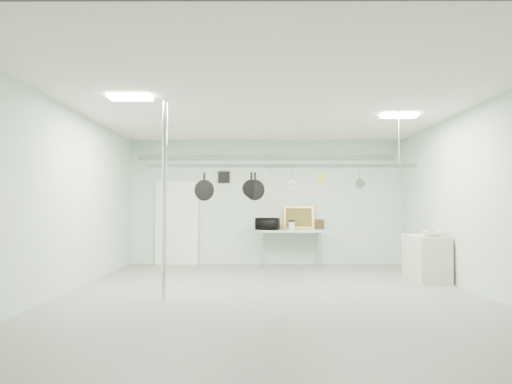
{
  "coord_description": "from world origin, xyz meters",
  "views": [
    {
      "loc": [
        -0.23,
        -7.79,
        1.45
      ],
      "look_at": [
        -0.26,
        1.0,
        1.76
      ],
      "focal_mm": 32.0,
      "sensor_mm": 36.0,
      "label": 1
    }
  ],
  "objects_px": {
    "prep_table": "(291,233)",
    "side_cabinet": "(426,258)",
    "skillet_right": "(255,186)",
    "chrome_pole": "(164,199)",
    "fruit_bowl": "(432,234)",
    "skillet_mid": "(251,185)",
    "coffee_canister": "(292,226)",
    "microwave": "(268,224)",
    "skillet_left": "(204,186)",
    "pot_rack": "(282,164)"
  },
  "relations": [
    {
      "from": "fruit_bowl",
      "to": "skillet_right",
      "type": "xyz_separation_m",
      "value": [
        -3.46,
        -0.83,
        0.89
      ]
    },
    {
      "from": "chrome_pole",
      "to": "prep_table",
      "type": "relative_size",
      "value": 2.0
    },
    {
      "from": "chrome_pole",
      "to": "skillet_right",
      "type": "height_order",
      "value": "chrome_pole"
    },
    {
      "from": "microwave",
      "to": "fruit_bowl",
      "type": "height_order",
      "value": "microwave"
    },
    {
      "from": "chrome_pole",
      "to": "side_cabinet",
      "type": "xyz_separation_m",
      "value": [
        4.85,
        2.0,
        -1.15
      ]
    },
    {
      "from": "prep_table",
      "to": "microwave",
      "type": "distance_m",
      "value": 0.62
    },
    {
      "from": "coffee_canister",
      "to": "skillet_mid",
      "type": "relative_size",
      "value": 0.46
    },
    {
      "from": "coffee_canister",
      "to": "skillet_mid",
      "type": "height_order",
      "value": "skillet_mid"
    },
    {
      "from": "prep_table",
      "to": "skillet_left",
      "type": "relative_size",
      "value": 3.21
    },
    {
      "from": "pot_rack",
      "to": "coffee_canister",
      "type": "bearing_deg",
      "value": 82.64
    },
    {
      "from": "chrome_pole",
      "to": "microwave",
      "type": "height_order",
      "value": "chrome_pole"
    },
    {
      "from": "prep_table",
      "to": "skillet_right",
      "type": "distance_m",
      "value": 3.56
    },
    {
      "from": "chrome_pole",
      "to": "skillet_right",
      "type": "bearing_deg",
      "value": 32.26
    },
    {
      "from": "prep_table",
      "to": "side_cabinet",
      "type": "distance_m",
      "value": 3.39
    },
    {
      "from": "prep_table",
      "to": "skillet_left",
      "type": "bearing_deg",
      "value": -118.32
    },
    {
      "from": "side_cabinet",
      "to": "skillet_mid",
      "type": "height_order",
      "value": "skillet_mid"
    },
    {
      "from": "pot_rack",
      "to": "microwave",
      "type": "xyz_separation_m",
      "value": [
        -0.18,
        3.24,
        -1.17
      ]
    },
    {
      "from": "microwave",
      "to": "pot_rack",
      "type": "bearing_deg",
      "value": 111.75
    },
    {
      "from": "microwave",
      "to": "skillet_right",
      "type": "height_order",
      "value": "skillet_right"
    },
    {
      "from": "side_cabinet",
      "to": "skillet_right",
      "type": "height_order",
      "value": "skillet_right"
    },
    {
      "from": "skillet_mid",
      "to": "skillet_right",
      "type": "xyz_separation_m",
      "value": [
        0.07,
        0.0,
        -0.03
      ]
    },
    {
      "from": "side_cabinet",
      "to": "chrome_pole",
      "type": "bearing_deg",
      "value": -157.59
    },
    {
      "from": "prep_table",
      "to": "side_cabinet",
      "type": "relative_size",
      "value": 1.33
    },
    {
      "from": "chrome_pole",
      "to": "skillet_mid",
      "type": "bearing_deg",
      "value": 33.48
    },
    {
      "from": "microwave",
      "to": "side_cabinet",
      "type": "bearing_deg",
      "value": 164.22
    },
    {
      "from": "fruit_bowl",
      "to": "pot_rack",
      "type": "bearing_deg",
      "value": -164.36
    },
    {
      "from": "pot_rack",
      "to": "fruit_bowl",
      "type": "height_order",
      "value": "pot_rack"
    },
    {
      "from": "coffee_canister",
      "to": "skillet_left",
      "type": "xyz_separation_m",
      "value": [
        -1.8,
        -3.29,
        0.83
      ]
    },
    {
      "from": "skillet_mid",
      "to": "skillet_right",
      "type": "relative_size",
      "value": 0.88
    },
    {
      "from": "microwave",
      "to": "fruit_bowl",
      "type": "distance_m",
      "value": 3.97
    },
    {
      "from": "pot_rack",
      "to": "microwave",
      "type": "bearing_deg",
      "value": 93.13
    },
    {
      "from": "prep_table",
      "to": "fruit_bowl",
      "type": "distance_m",
      "value": 3.57
    },
    {
      "from": "side_cabinet",
      "to": "microwave",
      "type": "distance_m",
      "value": 3.84
    },
    {
      "from": "microwave",
      "to": "skillet_right",
      "type": "distance_m",
      "value": 3.35
    },
    {
      "from": "pot_rack",
      "to": "chrome_pole",
      "type": "bearing_deg",
      "value": -154.65
    },
    {
      "from": "chrome_pole",
      "to": "side_cabinet",
      "type": "distance_m",
      "value": 5.37
    },
    {
      "from": "skillet_mid",
      "to": "pot_rack",
      "type": "bearing_deg",
      "value": -9.82
    },
    {
      "from": "skillet_mid",
      "to": "coffee_canister",
      "type": "bearing_deg",
      "value": 63.84
    },
    {
      "from": "prep_table",
      "to": "coffee_canister",
      "type": "distance_m",
      "value": 0.17
    },
    {
      "from": "skillet_left",
      "to": "skillet_right",
      "type": "xyz_separation_m",
      "value": [
        0.9,
        0.0,
        0.0
      ]
    },
    {
      "from": "pot_rack",
      "to": "skillet_right",
      "type": "xyz_separation_m",
      "value": [
        -0.47,
        0.0,
        -0.39
      ]
    },
    {
      "from": "skillet_mid",
      "to": "microwave",
      "type": "bearing_deg",
      "value": 73.8
    },
    {
      "from": "chrome_pole",
      "to": "fruit_bowl",
      "type": "xyz_separation_m",
      "value": [
        4.88,
        1.73,
        -0.65
      ]
    },
    {
      "from": "skillet_left",
      "to": "skillet_right",
      "type": "relative_size",
      "value": 1.0
    },
    {
      "from": "chrome_pole",
      "to": "pot_rack",
      "type": "height_order",
      "value": "chrome_pole"
    },
    {
      "from": "side_cabinet",
      "to": "fruit_bowl",
      "type": "bearing_deg",
      "value": -83.07
    },
    {
      "from": "chrome_pole",
      "to": "skillet_mid",
      "type": "xyz_separation_m",
      "value": [
        1.36,
        0.9,
        0.27
      ]
    },
    {
      "from": "chrome_pole",
      "to": "fruit_bowl",
      "type": "relative_size",
      "value": 8.13
    },
    {
      "from": "pot_rack",
      "to": "coffee_canister",
      "type": "height_order",
      "value": "pot_rack"
    },
    {
      "from": "chrome_pole",
      "to": "skillet_right",
      "type": "relative_size",
      "value": 6.44
    }
  ]
}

